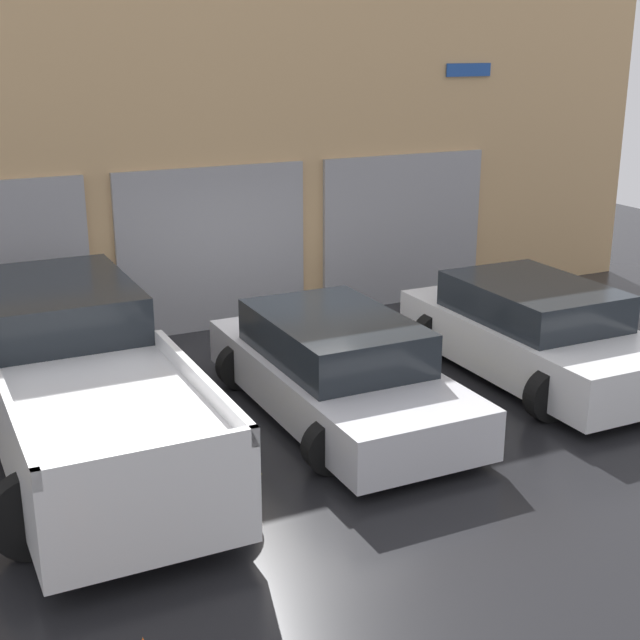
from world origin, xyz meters
TOP-DOWN VIEW (x-y plane):
  - ground_plane at (0.00, 0.00)m, footprint 28.00×28.00m
  - shophouse_building at (-0.01, 3.29)m, footprint 16.53×0.68m
  - pickup_truck at (-3.08, -0.75)m, footprint 2.53×5.43m
  - sedan_white at (3.08, -0.99)m, footprint 2.28×4.20m
  - sedan_side at (0.00, -0.98)m, footprint 2.19×4.42m
  - parking_stripe_left at (-1.54, -1.01)m, footprint 0.12×2.20m
  - parking_stripe_centre at (1.54, -1.01)m, footprint 0.12×2.20m
  - parking_stripe_right at (4.63, -1.01)m, footprint 0.12×2.20m

SIDE VIEW (x-z plane):
  - ground_plane at x=0.00m, z-range 0.00..0.00m
  - parking_stripe_left at x=-1.54m, z-range 0.00..0.01m
  - parking_stripe_centre at x=1.54m, z-range 0.00..0.01m
  - parking_stripe_right at x=4.63m, z-range 0.00..0.01m
  - sedan_side at x=0.00m, z-range -0.04..1.22m
  - sedan_white at x=3.08m, z-range -0.04..1.28m
  - pickup_truck at x=-3.08m, z-range -0.03..1.69m
  - shophouse_building at x=-0.01m, z-range -0.05..5.34m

